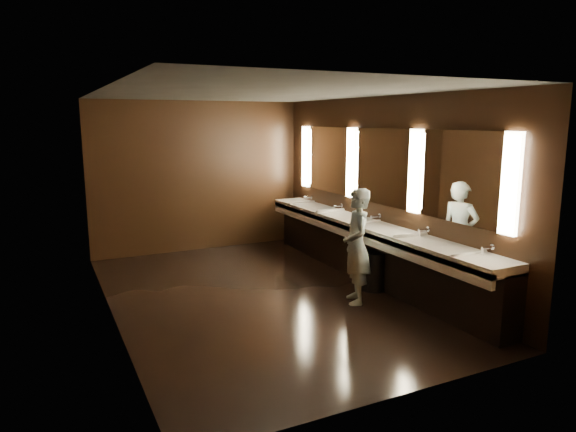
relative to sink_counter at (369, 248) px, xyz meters
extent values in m
plane|color=black|center=(-1.79, 0.00, -0.50)|extent=(6.00, 6.00, 0.00)
cube|color=#2D2D2B|center=(-1.79, 0.00, 2.30)|extent=(4.00, 6.00, 0.02)
cube|color=black|center=(-1.79, 3.00, 0.90)|extent=(4.00, 0.02, 2.80)
cube|color=black|center=(-1.79, -3.00, 0.90)|extent=(4.00, 0.02, 2.80)
cube|color=black|center=(-3.79, 0.00, 0.90)|extent=(0.02, 6.00, 2.80)
cube|color=black|center=(0.21, 0.00, 0.90)|extent=(0.02, 6.00, 2.80)
cube|color=black|center=(0.03, 0.00, -0.09)|extent=(0.36, 5.40, 0.81)
cube|color=white|center=(-0.07, 0.00, 0.35)|extent=(0.55, 5.40, 0.12)
cube|color=white|center=(-0.31, 0.00, 0.27)|extent=(0.06, 5.40, 0.18)
cylinder|color=silver|center=(0.12, -2.20, 0.49)|extent=(0.18, 0.04, 0.04)
cylinder|color=silver|center=(0.12, -1.10, 0.49)|extent=(0.18, 0.04, 0.04)
cylinder|color=silver|center=(0.12, 0.00, 0.49)|extent=(0.18, 0.04, 0.04)
cylinder|color=silver|center=(0.12, 1.10, 0.49)|extent=(0.18, 0.04, 0.04)
cylinder|color=silver|center=(0.12, 2.20, 0.49)|extent=(0.18, 0.04, 0.04)
cube|color=#FFEBBF|center=(0.18, -2.40, 1.25)|extent=(0.06, 0.22, 1.15)
cube|color=white|center=(0.19, -1.60, 1.25)|extent=(0.03, 1.32, 1.15)
cube|color=#FFEBBF|center=(0.18, -0.80, 1.25)|extent=(0.06, 0.23, 1.15)
cube|color=white|center=(0.19, 0.00, 1.25)|extent=(0.03, 1.32, 1.15)
cube|color=#FFEBBF|center=(0.18, 0.80, 1.25)|extent=(0.06, 0.23, 1.15)
cube|color=white|center=(0.19, 1.60, 1.25)|extent=(0.03, 1.32, 1.15)
cube|color=#FFEBBF|center=(0.18, 2.40, 1.25)|extent=(0.06, 0.22, 1.15)
imported|color=#97CEE1|center=(-0.74, -0.77, 0.29)|extent=(0.55, 0.67, 1.56)
cylinder|color=black|center=(-0.22, -0.45, -0.21)|extent=(0.44, 0.44, 0.57)
camera|label=1|loc=(-4.51, -6.37, 1.95)|focal=32.00mm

